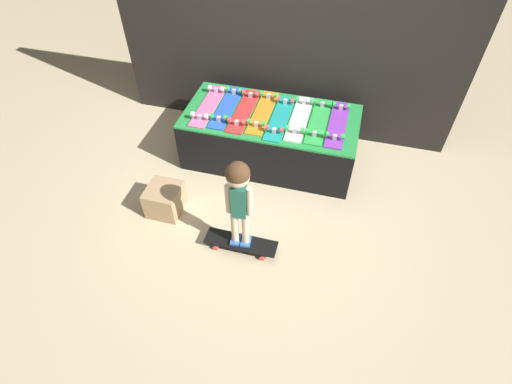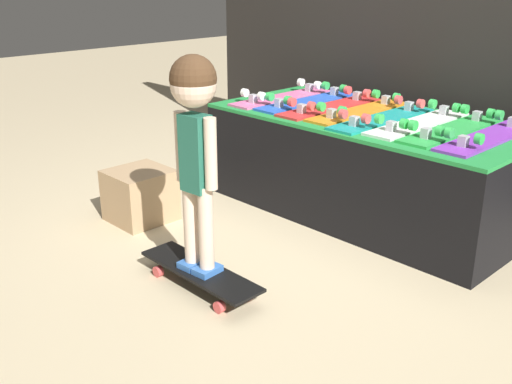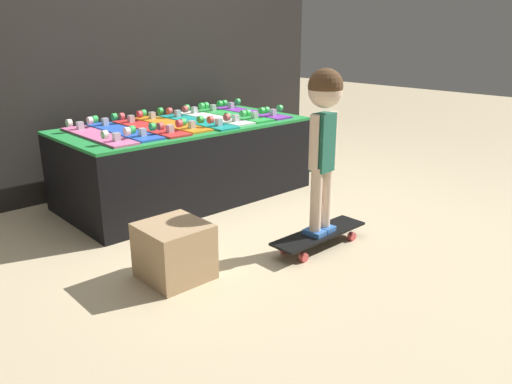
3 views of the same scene
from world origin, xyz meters
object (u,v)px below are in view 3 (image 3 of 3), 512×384
Objects in this scene: skateboard_blue_on_rack at (123,130)px; skateboard_white_on_rack at (214,117)px; skateboard_teal_on_rack at (197,121)px; skateboard_orange_on_rack at (171,123)px; skateboard_on_floor at (319,235)px; skateboard_red_on_rack at (150,127)px; skateboard_purple_on_rack at (251,111)px; skateboard_pink_on_rack at (98,134)px; skateboard_green_on_rack at (233,114)px; storage_box at (174,251)px; child at (324,121)px.

skateboard_white_on_rack is (0.79, 0.00, 0.00)m from skateboard_blue_on_rack.
skateboard_teal_on_rack and skateboard_white_on_rack have the same top height.
skateboard_orange_on_rack is 1.19× the size of skateboard_on_floor.
skateboard_blue_on_rack is 1.51m from skateboard_on_floor.
skateboard_purple_on_rack is at bearing 1.35° from skateboard_red_on_rack.
skateboard_orange_on_rack is at bearing 96.03° from skateboard_on_floor.
skateboard_red_on_rack is 1.00× the size of skateboard_teal_on_rack.
skateboard_white_on_rack is at bearing 1.58° from skateboard_pink_on_rack.
skateboard_green_on_rack is at bearing 1.09° from skateboard_white_on_rack.
skateboard_green_on_rack reaches higher than skateboard_on_floor.
skateboard_purple_on_rack is at bearing 0.25° from skateboard_white_on_rack.
skateboard_on_floor is at bearing -108.71° from skateboard_green_on_rack.
storage_box is at bearing -116.25° from skateboard_red_on_rack.
skateboard_on_floor is at bearing -68.00° from skateboard_blue_on_rack.
storage_box is (-0.71, -1.07, -0.44)m from skateboard_orange_on_rack.
skateboard_teal_on_rack is 1.00× the size of skateboard_purple_on_rack.
storage_box is at bearing -96.70° from skateboard_pink_on_rack.
child is at bearing -108.71° from skateboard_green_on_rack.
skateboard_pink_on_rack is 0.39m from skateboard_red_on_rack.
skateboard_on_floor is (-0.25, -1.32, -0.52)m from skateboard_white_on_rack.
storage_box is (-0.85, 0.26, 0.07)m from skateboard_on_floor.
skateboard_blue_on_rack reaches higher than storage_box.
skateboard_teal_on_rack is 1.00× the size of skateboard_white_on_rack.
skateboard_pink_on_rack is 0.79m from skateboard_teal_on_rack.
skateboard_red_on_rack is 1.35m from child.
skateboard_on_floor is (-0.65, -1.32, -0.52)m from skateboard_purple_on_rack.
skateboard_teal_on_rack and skateboard_purple_on_rack have the same top height.
skateboard_on_floor is at bearing -75.49° from skateboard_red_on_rack.
skateboard_teal_on_rack is (0.59, -0.05, 0.00)m from skateboard_blue_on_rack.
skateboard_on_floor is 2.01× the size of storage_box.
skateboard_blue_on_rack and skateboard_red_on_rack have the same top height.
skateboard_on_floor is (0.34, -1.30, -0.52)m from skateboard_red_on_rack.
skateboard_pink_on_rack is 1.37m from skateboard_purple_on_rack.
skateboard_green_on_rack and skateboard_purple_on_rack have the same top height.
skateboard_orange_on_rack is 1.00× the size of skateboard_purple_on_rack.
skateboard_red_on_rack and skateboard_green_on_rack have the same top height.
skateboard_teal_on_rack is 0.83× the size of child.
skateboard_blue_on_rack is at bearing -179.77° from skateboard_purple_on_rack.
skateboard_blue_on_rack and skateboard_white_on_rack have the same top height.
skateboard_blue_on_rack is 1.00× the size of skateboard_teal_on_rack.
child is at bearing -83.97° from skateboard_orange_on_rack.
skateboard_pink_on_rack is at bearing 178.47° from skateboard_teal_on_rack.
skateboard_pink_on_rack is 1.00× the size of skateboard_purple_on_rack.
skateboard_teal_on_rack is at bearing 87.47° from skateboard_on_floor.
skateboard_white_on_rack is at bearing -0.79° from skateboard_orange_on_rack.
skateboard_purple_on_rack is 1.56m from skateboard_on_floor.
child reaches higher than skateboard_purple_on_rack.
child reaches higher than storage_box.
skateboard_white_on_rack is at bearing -178.91° from skateboard_green_on_rack.
skateboard_orange_on_rack is 1.35m from child.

